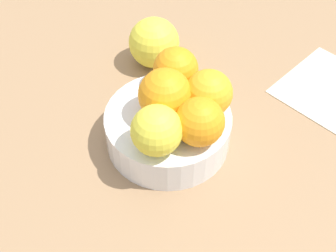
{
  "coord_description": "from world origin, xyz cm",
  "views": [
    {
      "loc": [
        28.84,
        -28.4,
        48.4
      ],
      "look_at": [
        0.0,
        0.0,
        2.96
      ],
      "focal_mm": 49.49,
      "sensor_mm": 36.0,
      "label": 1
    }
  ],
  "objects_px": {
    "orange_in_bowl_1": "(209,93)",
    "orange_in_bowl_4": "(176,69)",
    "orange_in_bowl_2": "(164,95)",
    "orange_loose_0": "(154,43)",
    "orange_in_bowl_3": "(157,131)",
    "fruit_bowl": "(168,129)",
    "orange_in_bowl_0": "(199,123)",
    "folded_napkin": "(335,91)"
  },
  "relations": [
    {
      "from": "orange_in_bowl_0",
      "to": "orange_in_bowl_3",
      "type": "height_order",
      "value": "orange_in_bowl_3"
    },
    {
      "from": "fruit_bowl",
      "to": "orange_in_bowl_2",
      "type": "xyz_separation_m",
      "value": [
        -0.01,
        -0.0,
        0.06
      ]
    },
    {
      "from": "orange_in_bowl_2",
      "to": "orange_loose_0",
      "type": "bearing_deg",
      "value": 141.5
    },
    {
      "from": "orange_in_bowl_4",
      "to": "orange_in_bowl_1",
      "type": "bearing_deg",
      "value": -2.4
    },
    {
      "from": "orange_in_bowl_3",
      "to": "folded_napkin",
      "type": "bearing_deg",
      "value": 74.69
    },
    {
      "from": "fruit_bowl",
      "to": "orange_in_bowl_3",
      "type": "height_order",
      "value": "orange_in_bowl_3"
    },
    {
      "from": "orange_in_bowl_3",
      "to": "orange_in_bowl_4",
      "type": "relative_size",
      "value": 1.03
    },
    {
      "from": "folded_napkin",
      "to": "orange_in_bowl_4",
      "type": "bearing_deg",
      "value": -125.15
    },
    {
      "from": "fruit_bowl",
      "to": "orange_in_bowl_0",
      "type": "bearing_deg",
      "value": -2.05
    },
    {
      "from": "fruit_bowl",
      "to": "orange_in_bowl_1",
      "type": "xyz_separation_m",
      "value": [
        0.03,
        0.04,
        0.06
      ]
    },
    {
      "from": "orange_in_bowl_0",
      "to": "folded_napkin",
      "type": "height_order",
      "value": "orange_in_bowl_0"
    },
    {
      "from": "fruit_bowl",
      "to": "orange_in_bowl_3",
      "type": "bearing_deg",
      "value": -58.66
    },
    {
      "from": "orange_in_bowl_4",
      "to": "folded_napkin",
      "type": "xyz_separation_m",
      "value": [
        0.14,
        0.2,
        -0.08
      ]
    },
    {
      "from": "orange_loose_0",
      "to": "folded_napkin",
      "type": "relative_size",
      "value": 0.53
    },
    {
      "from": "orange_in_bowl_0",
      "to": "fruit_bowl",
      "type": "bearing_deg",
      "value": 177.95
    },
    {
      "from": "orange_in_bowl_0",
      "to": "orange_loose_0",
      "type": "bearing_deg",
      "value": 151.3
    },
    {
      "from": "fruit_bowl",
      "to": "orange_in_bowl_2",
      "type": "bearing_deg",
      "value": -168.31
    },
    {
      "from": "fruit_bowl",
      "to": "orange_in_bowl_3",
      "type": "xyz_separation_m",
      "value": [
        0.03,
        -0.05,
        0.06
      ]
    },
    {
      "from": "orange_in_bowl_1",
      "to": "orange_in_bowl_3",
      "type": "bearing_deg",
      "value": -90.23
    },
    {
      "from": "orange_in_bowl_4",
      "to": "folded_napkin",
      "type": "bearing_deg",
      "value": 54.85
    },
    {
      "from": "orange_in_bowl_3",
      "to": "orange_in_bowl_0",
      "type": "bearing_deg",
      "value": 60.16
    },
    {
      "from": "orange_in_bowl_3",
      "to": "orange_loose_0",
      "type": "bearing_deg",
      "value": 137.66
    },
    {
      "from": "orange_in_bowl_3",
      "to": "orange_in_bowl_4",
      "type": "distance_m",
      "value": 0.11
    },
    {
      "from": "orange_in_bowl_4",
      "to": "folded_napkin",
      "type": "distance_m",
      "value": 0.26
    },
    {
      "from": "orange_in_bowl_2",
      "to": "orange_loose_0",
      "type": "xyz_separation_m",
      "value": [
        -0.13,
        0.1,
        -0.04
      ]
    },
    {
      "from": "fruit_bowl",
      "to": "orange_in_bowl_3",
      "type": "relative_size",
      "value": 2.66
    },
    {
      "from": "orange_in_bowl_2",
      "to": "fruit_bowl",
      "type": "bearing_deg",
      "value": 11.69
    },
    {
      "from": "orange_in_bowl_1",
      "to": "orange_loose_0",
      "type": "xyz_separation_m",
      "value": [
        -0.16,
        0.06,
        -0.04
      ]
    },
    {
      "from": "folded_napkin",
      "to": "orange_in_bowl_2",
      "type": "bearing_deg",
      "value": -114.66
    },
    {
      "from": "orange_in_bowl_4",
      "to": "orange_in_bowl_2",
      "type": "bearing_deg",
      "value": -60.18
    },
    {
      "from": "orange_in_bowl_1",
      "to": "orange_in_bowl_4",
      "type": "height_order",
      "value": "same"
    },
    {
      "from": "orange_in_bowl_0",
      "to": "orange_in_bowl_4",
      "type": "height_order",
      "value": "same"
    },
    {
      "from": "orange_in_bowl_3",
      "to": "orange_in_bowl_4",
      "type": "xyz_separation_m",
      "value": [
        -0.06,
        0.09,
        -0.0
      ]
    },
    {
      "from": "fruit_bowl",
      "to": "orange_in_bowl_0",
      "type": "distance_m",
      "value": 0.08
    },
    {
      "from": "orange_loose_0",
      "to": "folded_napkin",
      "type": "bearing_deg",
      "value": 31.36
    },
    {
      "from": "orange_in_bowl_4",
      "to": "orange_loose_0",
      "type": "height_order",
      "value": "orange_in_bowl_4"
    },
    {
      "from": "orange_in_bowl_0",
      "to": "orange_in_bowl_1",
      "type": "bearing_deg",
      "value": 118.75
    },
    {
      "from": "orange_in_bowl_0",
      "to": "orange_in_bowl_3",
      "type": "bearing_deg",
      "value": -119.84
    },
    {
      "from": "orange_in_bowl_2",
      "to": "orange_loose_0",
      "type": "height_order",
      "value": "orange_in_bowl_2"
    },
    {
      "from": "orange_in_bowl_1",
      "to": "orange_in_bowl_4",
      "type": "relative_size",
      "value": 1.01
    },
    {
      "from": "orange_in_bowl_1",
      "to": "orange_in_bowl_2",
      "type": "relative_size",
      "value": 0.9
    },
    {
      "from": "fruit_bowl",
      "to": "orange_in_bowl_0",
      "type": "xyz_separation_m",
      "value": [
        0.05,
        -0.0,
        0.06
      ]
    }
  ]
}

